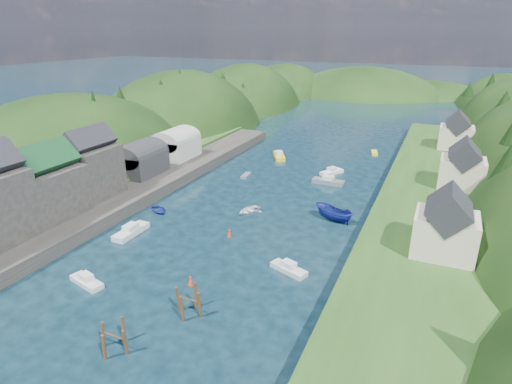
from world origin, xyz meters
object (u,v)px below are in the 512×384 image
at_px(piling_cluster_far, 189,304).
at_px(channel_buoy_far, 229,233).
at_px(channel_buoy_near, 190,281).
at_px(piling_cluster_near, 114,340).

xyz_separation_m(piling_cluster_far, channel_buoy_far, (-4.30, 17.37, -0.72)).
bearing_deg(channel_buoy_near, piling_cluster_far, -58.96).
height_order(piling_cluster_near, piling_cluster_far, piling_cluster_far).
relative_size(piling_cluster_far, channel_buoy_far, 3.22).
xyz_separation_m(piling_cluster_near, piling_cluster_far, (3.41, 7.30, 0.14)).
xyz_separation_m(piling_cluster_near, channel_buoy_far, (-0.89, 24.67, -0.58)).
distance_m(piling_cluster_near, piling_cluster_far, 8.06).
xyz_separation_m(channel_buoy_near, channel_buoy_far, (-1.49, 12.69, 0.00)).
relative_size(channel_buoy_near, channel_buoy_far, 1.00).
xyz_separation_m(piling_cluster_far, channel_buoy_near, (-2.81, 4.68, -0.72)).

